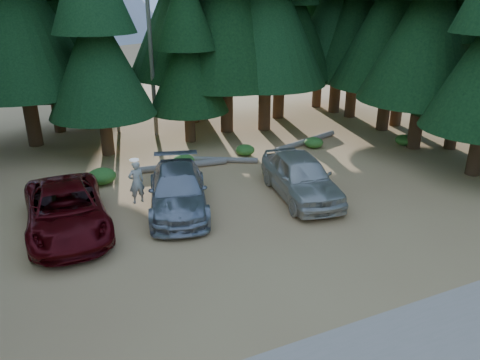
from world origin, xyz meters
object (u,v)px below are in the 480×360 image
(frisbee_player, at_px, (136,182))
(log_left, at_px, (182,166))
(silver_minivan_right, at_px, (301,176))
(log_mid, at_px, (224,160))
(log_right, at_px, (306,141))
(red_pickup, at_px, (66,210))
(silver_minivan_center, at_px, (178,190))

(frisbee_player, distance_m, log_left, 5.20)
(silver_minivan_right, xyz_separation_m, log_mid, (-1.34, 5.26, -0.79))
(frisbee_player, height_order, log_right, frisbee_player)
(silver_minivan_right, distance_m, log_left, 6.47)
(red_pickup, height_order, log_mid, red_pickup)
(frisbee_player, xyz_separation_m, log_mid, (5.37, 3.99, -1.19))
(silver_minivan_center, xyz_separation_m, frisbee_player, (-1.56, 0.32, 0.52))
(silver_minivan_right, bearing_deg, red_pickup, -176.13)
(frisbee_player, height_order, log_mid, frisbee_player)
(frisbee_player, bearing_deg, silver_minivan_center, 158.84)
(silver_minivan_right, height_order, frisbee_player, frisbee_player)
(red_pickup, xyz_separation_m, silver_minivan_right, (9.41, -0.89, 0.10))
(log_mid, bearing_deg, log_right, 37.83)
(log_mid, bearing_deg, red_pickup, -123.24)
(log_left, relative_size, log_right, 0.91)
(silver_minivan_center, height_order, log_mid, silver_minivan_center)
(silver_minivan_center, xyz_separation_m, log_mid, (3.81, 4.30, -0.67))
(silver_minivan_center, relative_size, frisbee_player, 3.12)
(silver_minivan_center, height_order, frisbee_player, frisbee_player)
(silver_minivan_right, bearing_deg, log_left, 133.68)
(silver_minivan_center, distance_m, silver_minivan_right, 5.23)
(log_mid, bearing_deg, silver_minivan_right, -47.38)
(red_pickup, distance_m, frisbee_player, 2.78)
(silver_minivan_right, bearing_deg, log_mid, 113.56)
(red_pickup, xyz_separation_m, log_left, (5.78, 4.41, -0.67))
(log_left, xyz_separation_m, log_right, (7.76, 0.87, -0.00))
(red_pickup, height_order, log_right, red_pickup)
(silver_minivan_right, xyz_separation_m, log_right, (4.13, 6.17, -0.77))
(silver_minivan_center, height_order, log_left, silver_minivan_center)
(red_pickup, distance_m, log_left, 7.30)
(silver_minivan_right, distance_m, log_mid, 5.49)
(frisbee_player, distance_m, log_right, 11.95)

